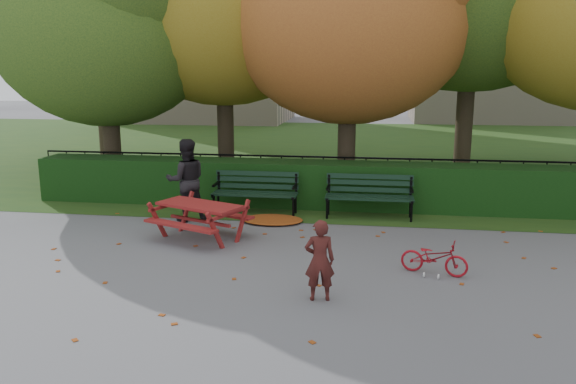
# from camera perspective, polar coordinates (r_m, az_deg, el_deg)

# --- Properties ---
(ground) EXTENTS (90.00, 90.00, 0.00)m
(ground) POSITION_cam_1_polar(r_m,az_deg,el_deg) (8.39, 0.36, -8.67)
(ground) COLOR slate
(ground) RESTS_ON ground
(grass_strip) EXTENTS (90.00, 90.00, 0.00)m
(grass_strip) POSITION_cam_1_polar(r_m,az_deg,el_deg) (21.99, 5.53, 4.37)
(grass_strip) COLOR #1E3C15
(grass_strip) RESTS_ON ground
(building_right) EXTENTS (9.00, 6.00, 12.00)m
(building_right) POSITION_cam_1_polar(r_m,az_deg,el_deg) (36.54, 20.15, 16.24)
(building_right) COLOR tan
(building_right) RESTS_ON ground
(hedge) EXTENTS (13.00, 0.90, 1.00)m
(hedge) POSITION_cam_1_polar(r_m,az_deg,el_deg) (12.55, 3.26, 0.77)
(hedge) COLOR black
(hedge) RESTS_ON ground
(iron_fence) EXTENTS (14.00, 0.04, 1.02)m
(iron_fence) POSITION_cam_1_polar(r_m,az_deg,el_deg) (13.33, 3.58, 1.59)
(iron_fence) COLOR black
(iron_fence) RESTS_ON ground
(tree_a) EXTENTS (5.88, 5.60, 7.48)m
(tree_a) POSITION_cam_1_polar(r_m,az_deg,el_deg) (14.82, -17.55, 17.61)
(tree_a) COLOR black
(tree_a) RESTS_ON ground
(bench_left) EXTENTS (1.80, 0.57, 0.88)m
(bench_left) POSITION_cam_1_polar(r_m,az_deg,el_deg) (11.96, -3.30, 0.29)
(bench_left) COLOR black
(bench_left) RESTS_ON ground
(bench_right) EXTENTS (1.80, 0.57, 0.88)m
(bench_right) POSITION_cam_1_polar(r_m,az_deg,el_deg) (11.72, 8.26, -0.07)
(bench_right) COLOR black
(bench_right) RESTS_ON ground
(picnic_table) EXTENTS (1.91, 1.75, 0.75)m
(picnic_table) POSITION_cam_1_polar(r_m,az_deg,el_deg) (10.20, -8.98, -1.99)
(picnic_table) COLOR maroon
(picnic_table) RESTS_ON ground
(leaf_pile) EXTENTS (1.44, 1.18, 0.09)m
(leaf_pile) POSITION_cam_1_polar(r_m,az_deg,el_deg) (11.35, -1.62, -2.82)
(leaf_pile) COLOR maroon
(leaf_pile) RESTS_ON ground
(leaf_scatter) EXTENTS (9.00, 5.70, 0.01)m
(leaf_scatter) POSITION_cam_1_polar(r_m,az_deg,el_deg) (8.66, 0.64, -7.93)
(leaf_scatter) COLOR maroon
(leaf_scatter) RESTS_ON ground
(child) EXTENTS (0.44, 0.33, 1.10)m
(child) POSITION_cam_1_polar(r_m,az_deg,el_deg) (7.44, 3.23, -6.93)
(child) COLOR #441815
(child) RESTS_ON ground
(adult) EXTENTS (1.00, 0.91, 1.67)m
(adult) POSITION_cam_1_polar(r_m,az_deg,el_deg) (11.47, -10.29, 1.19)
(adult) COLOR black
(adult) RESTS_ON ground
(bicycle) EXTENTS (1.05, 0.59, 0.52)m
(bicycle) POSITION_cam_1_polar(r_m,az_deg,el_deg) (8.71, 14.64, -6.45)
(bicycle) COLOR maroon
(bicycle) RESTS_ON ground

